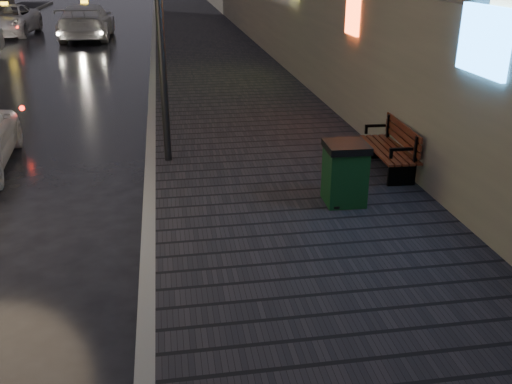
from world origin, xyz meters
TOP-DOWN VIEW (x-y plane):
  - sidewalk at (3.90, 21.00)m, footprint 4.60×58.00m
  - curb at (1.50, 21.00)m, footprint 0.20×58.00m
  - bench at (5.92, 4.72)m, footprint 0.69×1.77m
  - trash_bin at (4.61, 3.44)m, footprint 0.68×0.68m
  - taxi_mid at (-1.73, 25.47)m, footprint 2.41×5.87m
  - taxi_far at (-5.96, 27.58)m, footprint 2.69×5.57m

SIDE VIEW (x-z plane):
  - sidewalk at x=3.90m, z-range 0.00..0.15m
  - curb at x=1.50m, z-range 0.00..0.15m
  - bench at x=5.92m, z-range 0.15..1.04m
  - trash_bin at x=4.61m, z-range 0.16..1.16m
  - taxi_far at x=-5.96m, z-range 0.00..1.53m
  - taxi_mid at x=-1.73m, z-range 0.00..1.70m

